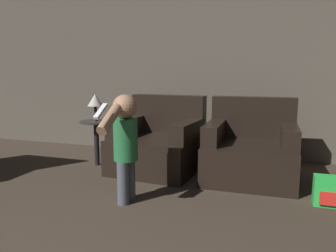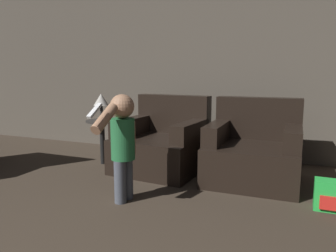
# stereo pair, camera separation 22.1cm
# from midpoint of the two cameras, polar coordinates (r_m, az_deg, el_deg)

# --- Properties ---
(wall_back) EXTENTS (8.40, 0.05, 2.60)m
(wall_back) POSITION_cam_midpoint_polar(r_m,az_deg,el_deg) (4.44, 3.26, 11.79)
(wall_back) COLOR #51493F
(wall_back) RESTS_ON ground_plane
(armchair_left) EXTENTS (0.97, 0.93, 0.84)m
(armchair_left) POSITION_cam_midpoint_polar(r_m,az_deg,el_deg) (3.74, -3.36, -3.27)
(armchair_left) COLOR black
(armchair_left) RESTS_ON ground_plane
(armchair_right) EXTENTS (0.91, 0.87, 0.84)m
(armchair_right) POSITION_cam_midpoint_polar(r_m,az_deg,el_deg) (3.50, 12.40, -4.32)
(armchair_right) COLOR black
(armchair_right) RESTS_ON ground_plane
(person_toddler) EXTENTS (0.20, 0.63, 0.92)m
(person_toddler) POSITION_cam_midpoint_polar(r_m,az_deg,el_deg) (2.77, -9.77, -2.40)
(person_toddler) COLOR #474C56
(person_toddler) RESTS_ON ground_plane
(toy_backpack) EXTENTS (0.27, 0.17, 0.25)m
(toy_backpack) POSITION_cam_midpoint_polar(r_m,az_deg,el_deg) (3.04, 24.65, -10.37)
(toy_backpack) COLOR green
(toy_backpack) RESTS_ON ground_plane
(side_table) EXTENTS (0.38, 0.38, 0.54)m
(side_table) POSITION_cam_midpoint_polar(r_m,az_deg,el_deg) (4.01, -13.95, -0.78)
(side_table) COLOR black
(side_table) RESTS_ON ground_plane
(lamp) EXTENTS (0.18, 0.18, 0.32)m
(lamp) POSITION_cam_midpoint_polar(r_m,az_deg,el_deg) (3.96, -14.14, 4.31)
(lamp) COLOR #262626
(lamp) RESTS_ON side_table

